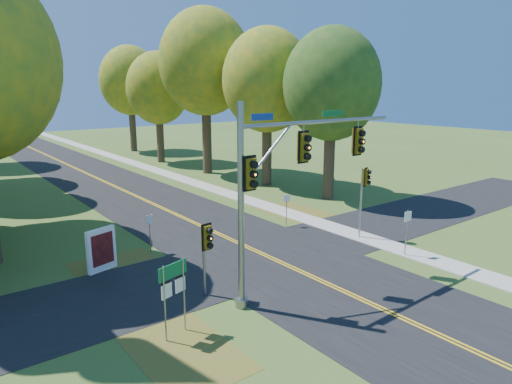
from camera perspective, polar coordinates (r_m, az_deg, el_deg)
ground at (r=22.06m, az=4.47°, el=-9.41°), size 160.00×160.00×0.00m
road_main at (r=22.05m, az=4.47°, el=-9.39°), size 8.00×160.00×0.02m
road_cross at (r=23.47m, az=1.19°, el=-7.94°), size 60.00×6.00×0.02m
centerline_left at (r=21.99m, az=4.28°, el=-9.41°), size 0.10×160.00×0.01m
centerline_right at (r=22.11m, az=4.67°, el=-9.29°), size 0.10×160.00×0.01m
sidewalk_east at (r=26.35m, az=14.64°, el=-5.95°), size 1.60×160.00×0.06m
leaf_patch_w_near at (r=22.08m, az=-15.72°, el=-9.84°), size 4.00×6.00×0.00m
leaf_patch_e at (r=30.60m, az=6.49°, el=-3.01°), size 3.50×8.00×0.00m
leaf_patch_w_far at (r=15.98m, az=-9.27°, el=-18.82°), size 3.00×5.00×0.00m
tree_e_a at (r=34.78m, az=9.44°, el=13.04°), size 7.20×7.20×12.73m
tree_e_b at (r=39.39m, az=1.42°, el=13.71°), size 7.60×7.60×13.33m
tree_e_c at (r=45.47m, az=-6.36°, el=15.76°), size 8.80×8.80×15.79m
tree_e_d at (r=53.20m, az=-12.13°, el=12.52°), size 7.00×7.00×12.32m
tree_e_e at (r=63.49m, az=-15.44°, el=13.24°), size 7.80×7.80×13.74m
traffic_mast at (r=18.01m, az=3.66°, el=2.38°), size 8.71×0.83×7.90m
east_signal_pole at (r=25.97m, az=13.44°, el=0.87°), size 0.46×0.55×4.09m
ped_signal_pole at (r=18.41m, az=-6.20°, el=-6.31°), size 0.49×0.57×3.13m
route_sign_cluster at (r=15.92m, az=-10.27°, el=-11.24°), size 1.22×0.40×2.71m
info_kiosk at (r=22.47m, az=-18.76°, el=-6.87°), size 1.48×0.63×2.06m
reg_sign_e_north at (r=27.96m, az=3.85°, el=-1.52°), size 0.38×0.17×2.05m
reg_sign_e_south at (r=24.12m, az=18.37°, el=-3.90°), size 0.46×0.09×2.42m
reg_sign_w at (r=24.08m, az=-13.15°, el=-4.17°), size 0.40×0.10×2.09m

